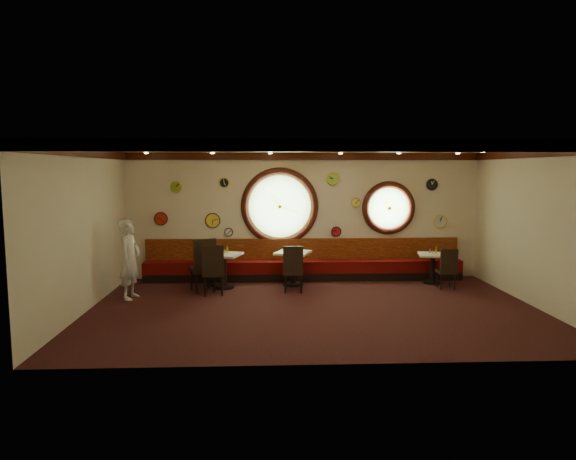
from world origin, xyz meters
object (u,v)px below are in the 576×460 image
object	(u,v)px
condiment_d_pepper	(433,252)
condiment_b_pepper	(225,252)
condiment_a_bottle	(217,253)
condiment_a_salt	(206,255)
chair_b	(213,267)
waiter	(130,259)
table_a	(211,268)
condiment_b_bottle	(227,249)
table_b	(224,266)
condiment_a_pepper	(211,255)
condiment_c_pepper	(296,250)
chair_d	(448,266)
condiment_b_salt	(220,251)
chair_c	(293,266)
condiment_c_bottle	(299,249)
condiment_d_salt	(430,251)
condiment_c_salt	(292,249)
table_c	(293,264)
chair_a	(204,262)
condiment_d_bottle	(436,250)

from	to	relation	value
condiment_d_pepper	condiment_b_pepper	bearing A→B (deg)	-176.99
condiment_a_bottle	condiment_a_salt	bearing A→B (deg)	-173.61
chair_b	waiter	bearing A→B (deg)	-177.81
table_a	condiment_b_bottle	size ratio (longest dim) A/B	4.30
table_b	condiment_a_pepper	xyz separation A→B (m)	(-0.33, 0.30, 0.22)
condiment_a_bottle	condiment_b_bottle	distance (m)	0.39
table_a	condiment_c_pepper	xyz separation A→B (m)	(2.04, -0.13, 0.45)
chair_d	condiment_a_bottle	xyz separation A→B (m)	(-5.41, 0.70, 0.23)
chair_b	condiment_b_salt	size ratio (longest dim) A/B	6.58
table_b	chair_b	bearing A→B (deg)	-103.84
chair_c	condiment_c_bottle	xyz separation A→B (m)	(0.17, 0.74, 0.28)
chair_c	condiment_a_bottle	xyz separation A→B (m)	(-1.80, 0.87, 0.16)
chair_c	waiter	xyz separation A→B (m)	(-3.54, -0.40, 0.25)
chair_c	condiment_c_pepper	size ratio (longest dim) A/B	6.07
condiment_a_salt	condiment_d_salt	bearing A→B (deg)	0.71
condiment_c_salt	condiment_a_bottle	world-z (taller)	condiment_c_salt
condiment_a_salt	condiment_c_salt	world-z (taller)	condiment_c_salt
table_a	condiment_c_salt	world-z (taller)	condiment_c_salt
table_c	condiment_b_salt	size ratio (longest dim) A/B	9.03
table_c	condiment_b_bottle	distance (m)	1.61
chair_a	chair_c	xyz separation A→B (m)	(2.03, -0.09, -0.09)
condiment_d_pepper	condiment_c_pepper	bearing A→B (deg)	-178.41
condiment_d_salt	condiment_d_bottle	world-z (taller)	condiment_d_bottle
condiment_a_salt	condiment_b_pepper	bearing A→B (deg)	-34.85
condiment_c_salt	condiment_d_salt	distance (m)	3.42
condiment_d_salt	condiment_a_bottle	xyz separation A→B (m)	(-5.23, -0.04, -0.01)
chair_d	condiment_d_pepper	bearing A→B (deg)	106.30
table_a	condiment_b_bottle	distance (m)	0.65
condiment_b_pepper	waiter	size ratio (longest dim) A/B	0.06
condiment_a_pepper	chair_d	bearing A→B (deg)	-6.69
condiment_c_salt	condiment_d_bottle	xyz separation A→B (m)	(3.55, 0.03, -0.06)
condiment_b_pepper	condiment_c_bottle	world-z (taller)	condiment_c_bottle
chair_b	condiment_a_salt	world-z (taller)	chair_b
table_b	chair_d	world-z (taller)	chair_d
condiment_c_bottle	condiment_d_bottle	size ratio (longest dim) A/B	0.81
table_a	condiment_d_bottle	bearing A→B (deg)	0.50
condiment_d_pepper	condiment_b_bottle	distance (m)	4.98
condiment_c_pepper	table_a	bearing A→B (deg)	176.39
table_c	condiment_d_bottle	world-z (taller)	condiment_d_bottle
chair_a	chair_b	xyz separation A→B (m)	(0.24, -0.30, -0.05)
table_a	waiter	distance (m)	2.05
condiment_a_pepper	table_a	bearing A→B (deg)	-90.96
table_a	waiter	xyz separation A→B (m)	(-1.61, -1.20, 0.43)
condiment_d_pepper	condiment_c_bottle	xyz separation A→B (m)	(-3.28, -0.03, 0.12)
condiment_c_salt	condiment_c_pepper	xyz separation A→B (m)	(0.09, -0.15, 0.00)
chair_a	condiment_a_pepper	distance (m)	0.73
table_b	condiment_a_salt	world-z (taller)	table_b
condiment_b_salt	waiter	size ratio (longest dim) A/B	0.06
condiment_c_salt	chair_a	bearing A→B (deg)	-160.35
condiment_c_pepper	condiment_a_pepper	bearing A→B (deg)	175.93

